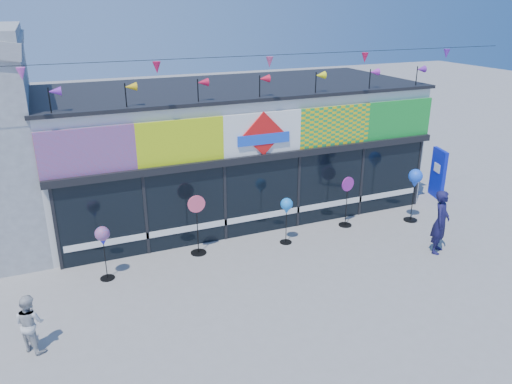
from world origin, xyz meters
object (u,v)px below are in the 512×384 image
spinner_2 (287,207)px  spinner_4 (415,180)px  child (30,323)px  adult_man (441,222)px  blue_sign (438,173)px  spinner_0 (103,238)px  spinner_3 (347,200)px  spinner_1 (197,223)px

spinner_2 → spinner_4: bearing=-2.0°
spinner_2 → child: 7.24m
adult_man → spinner_2: bearing=112.6°
blue_sign → child: blue_sign is taller
spinner_4 → child: (-11.25, -2.17, -0.77)m
blue_sign → spinner_0: blue_sign is taller
spinner_3 → adult_man: 2.90m
spinner_3 → spinner_4: spinner_4 is taller
spinner_4 → adult_man: adult_man is taller
spinner_2 → adult_man: (3.68, -2.18, -0.20)m
spinner_2 → spinner_3: bearing=8.7°
blue_sign → adult_man: adult_man is taller
spinner_1 → spinner_3: size_ratio=1.07×
adult_man → child: (-10.51, -0.14, -0.29)m
blue_sign → adult_man: (-2.96, -3.39, 0.02)m
spinner_1 → spinner_2: bearing=-8.1°
spinner_3 → spinner_4: (2.16, -0.50, 0.54)m
blue_sign → spinner_1: blue_sign is taller
spinner_0 → child: 2.91m
spinner_1 → adult_man: adult_man is taller
spinner_0 → spinner_2: size_ratio=1.04×
spinner_2 → spinner_3: 2.30m
spinner_1 → child: size_ratio=1.39×
spinner_3 → adult_man: bearing=-60.8°
spinner_1 → child: 5.07m
blue_sign → spinner_1: size_ratio=1.02×
spinner_3 → child: size_ratio=1.30×
spinner_3 → adult_man: adult_man is taller
spinner_1 → blue_sign: bearing=5.2°
adult_man → blue_sign: bearing=12.1°
spinner_1 → spinner_2: 2.58m
blue_sign → spinner_2: 6.75m
spinner_3 → spinner_1: bearing=179.8°
spinner_1 → child: bearing=-147.9°
spinner_2 → adult_man: 4.28m
adult_man → spinner_0: bearing=129.6°
spinner_1 → spinner_4: spinner_4 is taller
spinner_3 → adult_man: (1.41, -2.53, 0.06)m
blue_sign → spinner_3: blue_sign is taller
blue_sign → spinner_1: (-9.19, -0.84, 0.03)m
blue_sign → spinner_4: size_ratio=1.02×
blue_sign → spinner_4: blue_sign is taller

